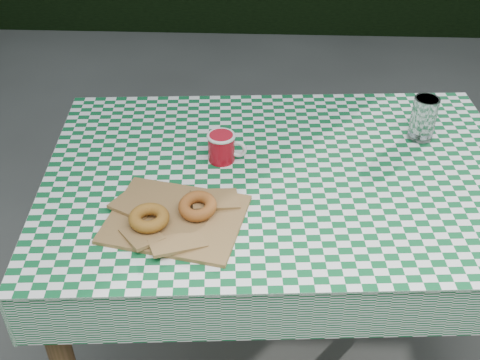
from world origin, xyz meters
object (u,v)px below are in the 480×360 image
at_px(table, 277,274).
at_px(coffee_mug, 221,147).
at_px(paper_bag, 176,218).
at_px(drinking_glass, 423,119).

relative_size(table, coffee_mug, 8.66).
relative_size(paper_bag, drinking_glass, 2.46).
xyz_separation_m(table, coffee_mug, (-0.17, 0.05, 0.42)).
xyz_separation_m(coffee_mug, drinking_glass, (0.56, 0.13, 0.02)).
bearing_deg(drinking_glass, paper_bag, -149.00).
height_order(table, drinking_glass, drinking_glass).
distance_m(table, coffee_mug, 0.46).
bearing_deg(coffee_mug, paper_bag, -102.12).
bearing_deg(table, drinking_glass, 21.42).
relative_size(table, paper_bag, 3.95).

